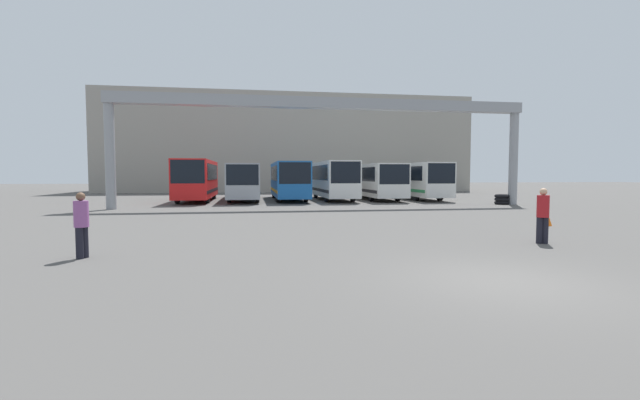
{
  "coord_description": "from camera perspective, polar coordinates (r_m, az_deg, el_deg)",
  "views": [
    {
      "loc": [
        -4.98,
        -7.78,
        2.15
      ],
      "look_at": [
        -0.05,
        22.86,
        0.3
      ],
      "focal_mm": 24.0,
      "sensor_mm": 36.0,
      "label": 1
    }
  ],
  "objects": [
    {
      "name": "pedestrian_near_left",
      "position": [
        12.55,
        -29.21,
        -2.74
      ],
      "size": [
        0.35,
        0.35,
        1.7
      ],
      "rotation": [
        0.0,
        0.0,
        4.3
      ],
      "color": "black",
      "rests_on": "ground"
    },
    {
      "name": "ground_plane",
      "position": [
        9.48,
        23.19,
        -9.98
      ],
      "size": [
        200.0,
        200.0,
        0.0
      ],
      "primitive_type": "plane",
      "color": "#514F4C"
    },
    {
      "name": "tire_stack",
      "position": [
        33.55,
        23.11,
        0.08
      ],
      "size": [
        1.04,
        1.04,
        0.72
      ],
      "color": "black",
      "rests_on": "ground"
    },
    {
      "name": "bus_slot_2",
      "position": [
        36.3,
        -4.22,
        2.86
      ],
      "size": [
        2.53,
        11.09,
        3.14
      ],
      "color": "#1959A5",
      "rests_on": "ground"
    },
    {
      "name": "bus_slot_1",
      "position": [
        36.67,
        -10.11,
        2.68
      ],
      "size": [
        2.49,
        12.07,
        2.97
      ],
      "color": "#999EA5",
      "rests_on": "ground"
    },
    {
      "name": "bus_slot_5",
      "position": [
        39.04,
        12.38,
        2.82
      ],
      "size": [
        2.43,
        11.39,
        3.12
      ],
      "color": "silver",
      "rests_on": "ground"
    },
    {
      "name": "pedestrian_far_center",
      "position": [
        15.0,
        27.57,
        -1.69
      ],
      "size": [
        0.36,
        0.36,
        1.73
      ],
      "rotation": [
        0.0,
        0.0,
        5.95
      ],
      "color": "black",
      "rests_on": "ground"
    },
    {
      "name": "traffic_cone",
      "position": [
        20.36,
        28.06,
        -2.26
      ],
      "size": [
        0.36,
        0.36,
        0.56
      ],
      "color": "orange",
      "rests_on": "ground"
    },
    {
      "name": "bus_slot_4",
      "position": [
        37.69,
        7.17,
        2.77
      ],
      "size": [
        2.57,
        11.1,
        3.02
      ],
      "color": "silver",
      "rests_on": "ground"
    },
    {
      "name": "building_backdrop",
      "position": [
        58.33,
        -4.25,
        7.28
      ],
      "size": [
        46.46,
        12.0,
        12.19
      ],
      "color": "gray",
      "rests_on": "ground"
    },
    {
      "name": "bus_slot_0",
      "position": [
        35.98,
        -16.09,
        2.85
      ],
      "size": [
        2.53,
        10.19,
        3.27
      ],
      "color": "red",
      "rests_on": "ground"
    },
    {
      "name": "bus_slot_3",
      "position": [
        36.29,
        1.74,
        2.94
      ],
      "size": [
        2.46,
        10.04,
        3.21
      ],
      "color": "silver",
      "rests_on": "ground"
    },
    {
      "name": "overhead_gantry",
      "position": [
        28.75,
        0.94,
        11.13
      ],
      "size": [
        27.69,
        0.8,
        7.2
      ],
      "color": "gray",
      "rests_on": "ground"
    }
  ]
}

